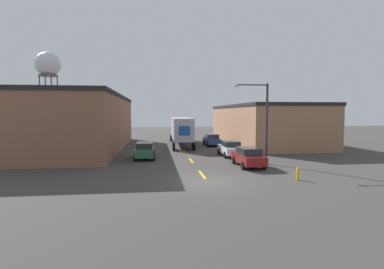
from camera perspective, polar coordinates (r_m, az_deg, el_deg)
ground_plane at (r=20.39m, az=2.97°, el=-8.94°), size 160.00×160.00×0.00m
road_centerline at (r=29.27m, az=-0.18°, el=-4.93°), size 0.20×16.48×0.01m
warehouse_left at (r=41.19m, az=-21.50°, el=2.21°), size 12.38×28.22×6.88m
warehouse_right at (r=47.02m, az=13.28°, el=1.95°), size 10.75×24.45×5.84m
semi_truck at (r=43.40m, az=-2.18°, el=1.12°), size 3.18×16.19×3.92m
parked_car_right_far at (r=42.39m, az=3.79°, el=-0.99°), size 2.03×4.61×1.64m
parked_car_right_mid at (r=32.28m, az=7.30°, el=-2.61°), size 2.03×4.61×1.64m
parked_car_left_far at (r=30.72m, az=-8.99°, el=-2.97°), size 2.03×4.61×1.64m
parked_car_right_near at (r=26.33m, az=10.69°, el=-4.17°), size 2.03×4.61×1.64m
water_tower at (r=78.15m, az=-25.77°, el=11.77°), size 5.65×5.65×18.67m
street_lamp at (r=27.57m, az=13.21°, el=3.41°), size 3.25×0.32×7.25m
fire_hydrant at (r=21.99m, az=19.50°, el=-7.08°), size 0.22×0.22×0.86m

